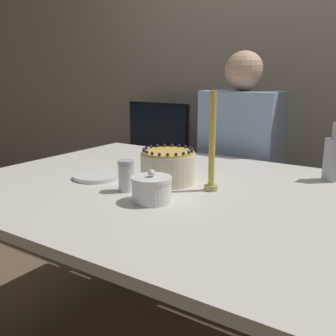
{
  "coord_description": "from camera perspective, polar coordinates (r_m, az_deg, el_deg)",
  "views": [
    {
      "loc": [
        0.73,
        -1.14,
        1.14
      ],
      "look_at": [
        -0.05,
        0.04,
        0.8
      ],
      "focal_mm": 42.0,
      "sensor_mm": 36.0,
      "label": 1
    }
  ],
  "objects": [
    {
      "name": "wall_behind",
      "position": [
        2.65,
        18.39,
        16.39
      ],
      "size": [
        8.0,
        0.05,
        2.6
      ],
      "color": "#ADA393",
      "rests_on": "ground_plane"
    },
    {
      "name": "dining_table",
      "position": [
        1.44,
        0.98,
        -6.22
      ],
      "size": [
        1.57,
        1.17,
        0.74
      ],
      "color": "beige",
      "rests_on": "ground_plane"
    },
    {
      "name": "cake",
      "position": [
        1.46,
        0.0,
        0.16
      ],
      "size": [
        0.2,
        0.2,
        0.13
      ],
      "color": "#EFE5CC",
      "rests_on": "dining_table"
    },
    {
      "name": "sugar_bowl",
      "position": [
        1.24,
        -2.39,
        -3.07
      ],
      "size": [
        0.13,
        0.13,
        0.11
      ],
      "color": "white",
      "rests_on": "dining_table"
    },
    {
      "name": "sugar_shaker",
      "position": [
        1.36,
        -6.12,
        -1.09
      ],
      "size": [
        0.06,
        0.06,
        0.11
      ],
      "color": "white",
      "rests_on": "dining_table"
    },
    {
      "name": "plate_stack",
      "position": [
        1.55,
        -10.18,
        -1.16
      ],
      "size": [
        0.19,
        0.19,
        0.02
      ],
      "color": "white",
      "rests_on": "dining_table"
    },
    {
      "name": "candle",
      "position": [
        1.35,
        6.39,
        2.64
      ],
      "size": [
        0.05,
        0.05,
        0.34
      ],
      "color": "tan",
      "rests_on": "dining_table"
    },
    {
      "name": "bottle",
      "position": [
        1.61,
        22.81,
        1.27
      ],
      "size": [
        0.07,
        0.07,
        0.22
      ],
      "color": "#B2B7BC",
      "rests_on": "dining_table"
    },
    {
      "name": "person_man_blue_shirt",
      "position": [
        2.18,
        10.31,
        -2.48
      ],
      "size": [
        0.4,
        0.34,
        1.25
      ],
      "rotation": [
        0.0,
        0.0,
        3.14
      ],
      "color": "#473D33",
      "rests_on": "ground_plane"
    },
    {
      "name": "side_cabinet",
      "position": [
        2.93,
        -1.45,
        -3.42
      ],
      "size": [
        0.89,
        0.42,
        0.57
      ],
      "color": "#382D23",
      "rests_on": "ground_plane"
    },
    {
      "name": "tv_monitor",
      "position": [
        2.83,
        -1.47,
        5.86
      ],
      "size": [
        0.51,
        0.1,
        0.37
      ],
      "color": "black",
      "rests_on": "side_cabinet"
    }
  ]
}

